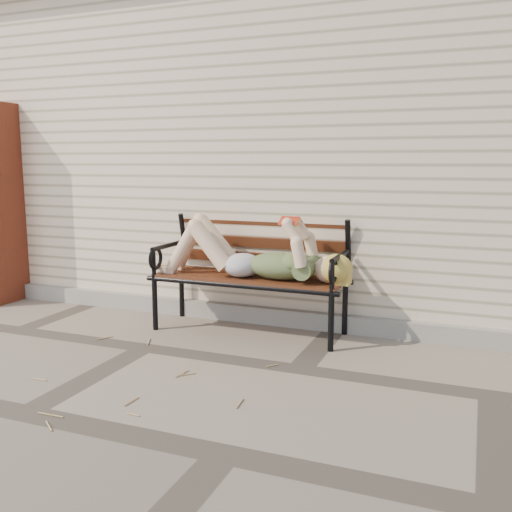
% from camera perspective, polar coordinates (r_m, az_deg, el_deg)
% --- Properties ---
extents(ground, '(80.00, 80.00, 0.00)m').
position_cam_1_polar(ground, '(4.54, -11.05, -9.00)').
color(ground, gray).
rests_on(ground, ground).
extents(house_wall, '(8.00, 4.00, 3.00)m').
position_cam_1_polar(house_wall, '(7.02, 2.04, 10.04)').
color(house_wall, beige).
rests_on(house_wall, ground).
extents(house_roof, '(8.30, 4.30, 0.30)m').
position_cam_1_polar(house_roof, '(7.23, 2.12, 23.23)').
color(house_roof, '#3F322D').
rests_on(house_roof, house_wall).
extents(foundation_strip, '(8.00, 0.10, 0.15)m').
position_cam_1_polar(foundation_strip, '(5.33, -5.43, -5.27)').
color(foundation_strip, gray).
rests_on(foundation_strip, ground).
extents(garden_bench, '(1.74, 0.69, 1.13)m').
position_cam_1_polar(garden_bench, '(4.82, -0.26, -0.01)').
color(garden_bench, black).
rests_on(garden_bench, ground).
extents(reading_woman, '(1.64, 0.37, 0.52)m').
position_cam_1_polar(reading_woman, '(4.68, -0.73, 0.18)').
color(reading_woman, '#0B344D').
rests_on(reading_woman, ground).
extents(straw_scatter, '(2.79, 1.56, 0.01)m').
position_cam_1_polar(straw_scatter, '(4.36, -21.19, -10.16)').
color(straw_scatter, tan).
rests_on(straw_scatter, ground).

